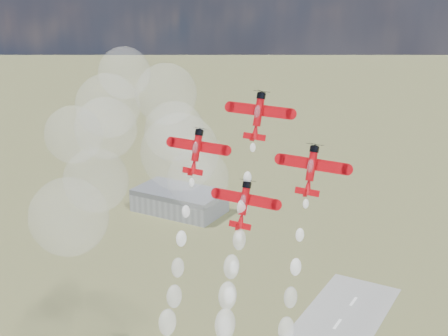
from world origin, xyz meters
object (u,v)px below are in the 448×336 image
plane_lead (258,115)px  plane_right (311,169)px  plane_slot (244,203)px  hangar (179,200)px  plane_left (196,150)px

plane_lead → plane_right: 15.06m
plane_right → plane_slot: 15.06m
hangar → plane_slot: 239.85m
hangar → plane_slot: bearing=-53.1°
hangar → plane_lead: (134.73, -174.09, 100.59)m
hangar → plane_right: 247.90m
hangar → plane_lead: plane_lead is taller
plane_right → plane_lead: bearing=167.3°
hangar → plane_slot: plane_slot is taller
plane_lead → plane_left: (-12.34, -2.79, -8.17)m
plane_lead → hangar: bearing=127.7°
plane_left → plane_right: 24.68m
plane_lead → plane_slot: plane_lead is taller
plane_left → plane_slot: bearing=-12.7°
hangar → plane_lead: bearing=-52.3°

